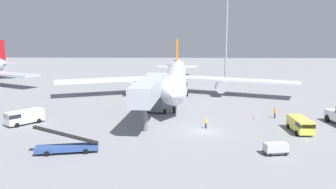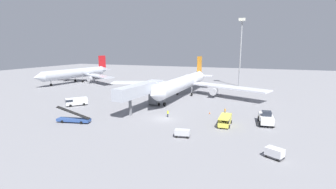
% 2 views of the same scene
% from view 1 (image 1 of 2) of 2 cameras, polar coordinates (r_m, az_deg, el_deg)
% --- Properties ---
extents(ground_plane, '(300.00, 300.00, 0.00)m').
position_cam_1_polar(ground_plane, '(49.81, 6.03, -5.96)').
color(ground_plane, gray).
extents(airplane_at_gate, '(53.27, 48.09, 12.10)m').
position_cam_1_polar(airplane_at_gate, '(75.81, 1.26, 2.81)').
color(airplane_at_gate, silver).
rests_on(airplane_at_gate, ground).
extents(jet_bridge, '(4.74, 18.24, 6.80)m').
position_cam_1_polar(jet_bridge, '(53.93, -2.79, 0.78)').
color(jet_bridge, '#B2B7C1').
rests_on(jet_bridge, ground).
extents(belt_loader_truck, '(7.25, 3.12, 3.31)m').
position_cam_1_polar(belt_loader_truck, '(42.45, -15.98, -8.03)').
color(belt_loader_truck, '#2D4C8E').
rests_on(belt_loader_truck, ground).
extents(service_van_rear_left, '(4.96, 5.47, 2.11)m').
position_cam_1_polar(service_van_rear_left, '(57.32, -22.26, -3.30)').
color(service_van_rear_left, silver).
rests_on(service_van_rear_left, ground).
extents(service_van_outer_right, '(2.39, 5.54, 1.95)m').
position_cam_1_polar(service_van_outer_right, '(52.21, 20.59, -4.53)').
color(service_van_outer_right, '#E5DB4C').
rests_on(service_van_outer_right, ground).
extents(baggage_cart_near_right, '(2.81, 1.77, 1.33)m').
position_cam_1_polar(baggage_cart_near_right, '(42.10, 17.00, -8.27)').
color(baggage_cart_near_right, '#38383D').
rests_on(baggage_cart_near_right, ground).
extents(ground_crew_worker_foreground, '(0.39, 0.39, 1.64)m').
position_cam_1_polar(ground_crew_worker_foreground, '(59.64, 16.84, -2.83)').
color(ground_crew_worker_foreground, '#1E2333').
rests_on(ground_crew_worker_foreground, ground).
extents(ground_crew_worker_midground, '(0.42, 0.42, 1.62)m').
position_cam_1_polar(ground_crew_worker_midground, '(51.27, 6.13, -4.52)').
color(ground_crew_worker_midground, '#1E2333').
rests_on(ground_crew_worker_midground, ground).
extents(safety_cone_alpha, '(0.32, 0.32, 0.50)m').
position_cam_1_polar(safety_cone_alpha, '(58.45, 13.66, -3.57)').
color(safety_cone_alpha, black).
rests_on(safety_cone_alpha, ground).
extents(apron_light_mast, '(2.40, 2.40, 26.60)m').
position_cam_1_polar(apron_light_mast, '(104.31, 9.48, 12.37)').
color(apron_light_mast, '#93969B').
rests_on(apron_light_mast, ground).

